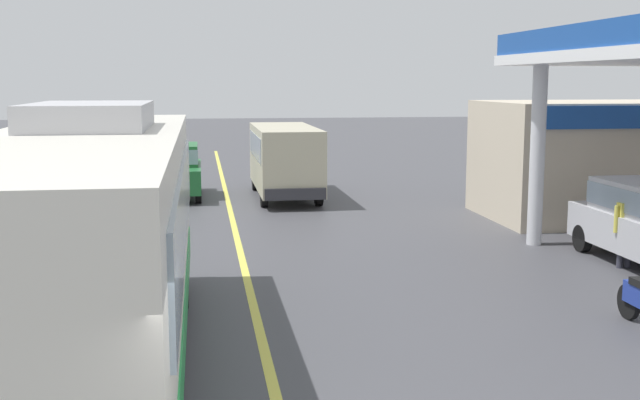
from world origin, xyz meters
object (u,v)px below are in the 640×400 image
at_px(coach_bus_main, 86,255).
at_px(pedestrian_near_pump, 626,225).
at_px(car_trailing_behind_bus, 176,168).
at_px(minibus_opposing_lane, 285,155).

bearing_deg(coach_bus_main, pedestrian_near_pump, 25.28).
relative_size(coach_bus_main, car_trailing_behind_bus, 2.63).
xyz_separation_m(pedestrian_near_pump, car_trailing_behind_bus, (-9.81, 12.16, 0.08)).
bearing_deg(pedestrian_near_pump, minibus_opposing_lane, 118.01).
relative_size(minibus_opposing_lane, car_trailing_behind_bus, 1.46).
relative_size(coach_bus_main, minibus_opposing_lane, 1.80).
distance_m(coach_bus_main, minibus_opposing_lane, 17.01).
bearing_deg(minibus_opposing_lane, coach_bus_main, -104.93).
bearing_deg(car_trailing_behind_bus, coach_bus_main, -92.26).
distance_m(minibus_opposing_lane, car_trailing_behind_bus, 3.80).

